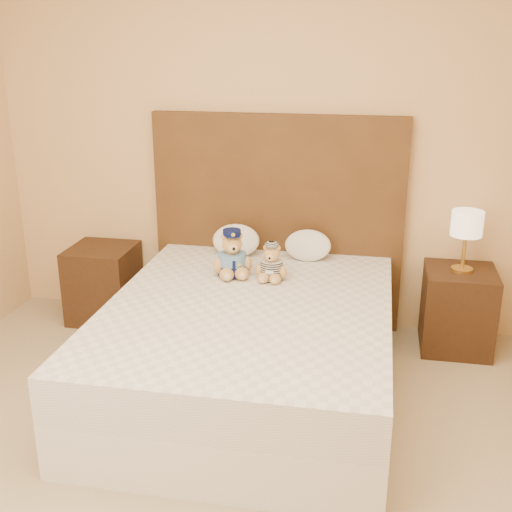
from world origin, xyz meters
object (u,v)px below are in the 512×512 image
Objects in this scene: nightstand_right at (457,310)px; teddy_police at (232,253)px; pillow_right at (308,244)px; lamp at (467,227)px; nightstand_left at (104,283)px; bed at (248,348)px; teddy_prisoner at (272,262)px; pillow_left at (236,239)px.

teddy_police reaches higher than nightstand_right.
teddy_police is at bearing -137.38° from pillow_right.
nightstand_left is at bearing 180.00° from lamp.
bed is at bearing -147.38° from lamp.
nightstand_left is 1.43m from teddy_prisoner.
pillow_right is at bearing 21.78° from teddy_police.
lamp reaches higher than pillow_left.
nightstand_right is 0.57m from lamp.
teddy_prisoner is 0.53m from pillow_left.
bed is 1.48m from nightstand_right.
bed is at bearing -72.73° from pillow_left.
pillow_left is (-1.51, 0.03, 0.39)m from nightstand_right.
teddy_prisoner reaches higher than bed.
teddy_prisoner is 0.46m from pillow_right.
pillow_right is at bearing 1.15° from nightstand_left.
nightstand_right is at bearing -1.70° from pillow_right.
teddy_prisoner is at bearing -16.66° from nightstand_left.
nightstand_left is 1.83× the size of teddy_police.
teddy_prisoner is 0.71× the size of pillow_left.
pillow_left reaches higher than nightstand_right.
nightstand_left is at bearing 165.81° from teddy_prisoner.
pillow_right is (0.43, 0.40, -0.04)m from teddy_police.
nightstand_right is 1.31m from teddy_prisoner.
teddy_police is (-0.19, 0.43, 0.43)m from bed.
lamp reaches higher than nightstand_right.
nightstand_right is 1.55m from teddy_police.
pillow_left is 1.05× the size of pillow_right.
bed is 3.64× the size of nightstand_right.
pillow_right is (1.49, 0.03, 0.38)m from nightstand_left.
bed is 6.09× the size of pillow_left.
lamp is at bearing 32.62° from bed.
teddy_prisoner is 0.75× the size of pillow_right.
teddy_prisoner is at bearing -52.69° from pillow_left.
teddy_police is at bearing -165.67° from nightstand_right.
teddy_police is at bearing -19.20° from nightstand_left.
pillow_left is 0.50m from pillow_right.
nightstand_right is at bearing -6.51° from teddy_police.
nightstand_left is 1.54m from pillow_right.
nightstand_right is 1.68× the size of pillow_left.
teddy_prisoner is (0.26, -0.02, -0.03)m from teddy_police.
pillow_right reaches higher than bed.
nightstand_right is 1.08m from pillow_right.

